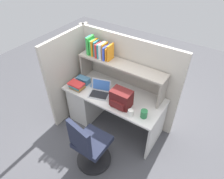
{
  "coord_description": "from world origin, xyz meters",
  "views": [
    {
      "loc": [
        1.31,
        -2.03,
        2.79
      ],
      "look_at": [
        0.0,
        -0.05,
        0.85
      ],
      "focal_mm": 32.33,
      "sensor_mm": 36.0,
      "label": 1
    }
  ],
  "objects_px": {
    "paper_cup": "(131,113)",
    "tissue_box": "(83,80)",
    "backpack": "(121,99)",
    "computer_mouse": "(93,85)",
    "snack_canister": "(144,114)",
    "laptop": "(100,91)",
    "office_chair": "(90,147)"
  },
  "relations": [
    {
      "from": "paper_cup",
      "to": "office_chair",
      "type": "xyz_separation_m",
      "value": [
        -0.32,
        -0.55,
        -0.38
      ]
    },
    {
      "from": "laptop",
      "to": "backpack",
      "type": "relative_size",
      "value": 1.23
    },
    {
      "from": "snack_canister",
      "to": "paper_cup",
      "type": "bearing_deg",
      "value": -156.14
    },
    {
      "from": "tissue_box",
      "to": "snack_canister",
      "type": "relative_size",
      "value": 1.89
    },
    {
      "from": "tissue_box",
      "to": "snack_canister",
      "type": "bearing_deg",
      "value": -9.99
    },
    {
      "from": "laptop",
      "to": "paper_cup",
      "type": "xyz_separation_m",
      "value": [
        0.63,
        -0.15,
        -0.0
      ]
    },
    {
      "from": "laptop",
      "to": "tissue_box",
      "type": "xyz_separation_m",
      "value": [
        -0.4,
        0.08,
        -0.0
      ]
    },
    {
      "from": "backpack",
      "to": "computer_mouse",
      "type": "relative_size",
      "value": 2.88
    },
    {
      "from": "laptop",
      "to": "office_chair",
      "type": "height_order",
      "value": "laptop"
    },
    {
      "from": "laptop",
      "to": "office_chair",
      "type": "relative_size",
      "value": 0.4
    },
    {
      "from": "laptop",
      "to": "office_chair",
      "type": "distance_m",
      "value": 0.85
    },
    {
      "from": "tissue_box",
      "to": "snack_canister",
      "type": "xyz_separation_m",
      "value": [
        1.2,
        -0.15,
        0.01
      ]
    },
    {
      "from": "tissue_box",
      "to": "snack_canister",
      "type": "height_order",
      "value": "snack_canister"
    },
    {
      "from": "backpack",
      "to": "paper_cup",
      "type": "relative_size",
      "value": 3.14
    },
    {
      "from": "office_chair",
      "to": "laptop",
      "type": "bearing_deg",
      "value": -56.11
    },
    {
      "from": "laptop",
      "to": "computer_mouse",
      "type": "height_order",
      "value": "laptop"
    },
    {
      "from": "snack_canister",
      "to": "computer_mouse",
      "type": "bearing_deg",
      "value": 170.64
    },
    {
      "from": "laptop",
      "to": "paper_cup",
      "type": "height_order",
      "value": "laptop"
    },
    {
      "from": "paper_cup",
      "to": "tissue_box",
      "type": "relative_size",
      "value": 0.43
    },
    {
      "from": "tissue_box",
      "to": "snack_canister",
      "type": "distance_m",
      "value": 1.21
    },
    {
      "from": "computer_mouse",
      "to": "paper_cup",
      "type": "height_order",
      "value": "paper_cup"
    },
    {
      "from": "computer_mouse",
      "to": "tissue_box",
      "type": "relative_size",
      "value": 0.47
    },
    {
      "from": "paper_cup",
      "to": "tissue_box",
      "type": "bearing_deg",
      "value": 167.73
    },
    {
      "from": "paper_cup",
      "to": "snack_canister",
      "type": "relative_size",
      "value": 0.82
    },
    {
      "from": "tissue_box",
      "to": "office_chair",
      "type": "distance_m",
      "value": 1.12
    },
    {
      "from": "laptop",
      "to": "computer_mouse",
      "type": "bearing_deg",
      "value": 156.27
    },
    {
      "from": "laptop",
      "to": "computer_mouse",
      "type": "xyz_separation_m",
      "value": [
        -0.22,
        0.1,
        -0.03
      ]
    },
    {
      "from": "paper_cup",
      "to": "snack_canister",
      "type": "bearing_deg",
      "value": 23.86
    },
    {
      "from": "backpack",
      "to": "snack_canister",
      "type": "distance_m",
      "value": 0.39
    },
    {
      "from": "computer_mouse",
      "to": "tissue_box",
      "type": "distance_m",
      "value": 0.19
    },
    {
      "from": "paper_cup",
      "to": "office_chair",
      "type": "relative_size",
      "value": 0.1
    },
    {
      "from": "snack_canister",
      "to": "office_chair",
      "type": "distance_m",
      "value": 0.89
    }
  ]
}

